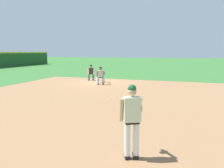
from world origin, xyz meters
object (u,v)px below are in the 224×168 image
at_px(umpire, 91,72).
at_px(first_baseman, 101,74).
at_px(baseball, 111,98).
at_px(baserunner, 101,75).
at_px(first_base_bag, 99,82).
at_px(pitcher, 132,117).

bearing_deg(umpire, first_baseman, -127.62).
bearing_deg(baseball, baserunner, 27.41).
distance_m(first_base_bag, pitcher, 13.47).
height_order(first_base_bag, baseball, first_base_bag).
bearing_deg(baseball, umpire, 31.56).
bearing_deg(pitcher, first_baseman, 24.56).
height_order(baseball, baserunner, baserunner).
height_order(first_baseman, umpire, umpire).
bearing_deg(pitcher, first_base_bag, 25.29).
distance_m(first_base_bag, baseball, 6.41).
bearing_deg(baserunner, pitcher, -155.11).
distance_m(pitcher, umpire, 15.20).
xyz_separation_m(baseball, first_baseman, (5.93, 2.92, 0.69)).
distance_m(first_baseman, umpire, 1.73).
bearing_deg(baserunner, baseball, -152.59).
bearing_deg(first_base_bag, first_baseman, -14.78).
xyz_separation_m(first_base_bag, umpire, (1.32, 1.30, 0.75)).
distance_m(first_baseman, baserunner, 1.28).
bearing_deg(first_baseman, umpire, 52.38).
bearing_deg(first_base_bag, baseball, -152.20).
distance_m(pitcher, first_baseman, 13.65).
height_order(baserunner, umpire, same).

